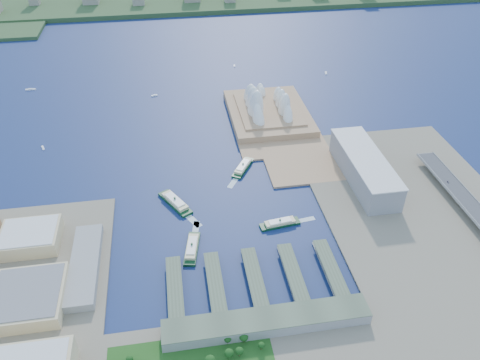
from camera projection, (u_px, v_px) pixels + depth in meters
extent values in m
plane|color=#101D4B|center=(231.00, 235.00, 557.67)|extent=(3000.00, 3000.00, 0.00)
cube|color=#776E5B|center=(439.00, 240.00, 548.08)|extent=(240.00, 500.00, 3.00)
cube|color=#A67F5A|center=(272.00, 121.00, 777.43)|extent=(135.00, 220.00, 3.00)
cube|color=#2D4926|center=(181.00, 1.00, 1333.36)|extent=(2200.00, 260.00, 12.00)
cube|color=gray|center=(364.00, 168.00, 634.37)|extent=(45.00, 155.00, 35.00)
cube|color=gray|center=(267.00, 322.00, 446.93)|extent=(200.00, 28.00, 12.00)
imported|color=slate|center=(448.00, 182.00, 617.38)|extent=(1.72, 4.22, 1.22)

